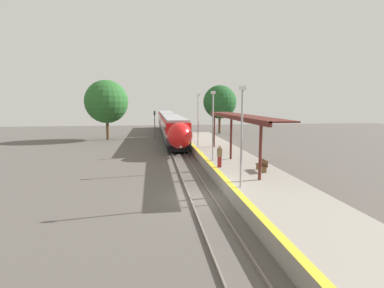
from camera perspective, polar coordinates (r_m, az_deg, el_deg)
The scene contains 14 objects.
ground_plane at distance 19.11m, azimuth 1.73°, elevation -10.30°, with size 120.00×120.00×0.00m, color #56514C.
rail_left at distance 18.99m, azimuth -0.45°, elevation -10.18°, with size 0.08×90.00×0.15m, color slate.
rail_right at distance 19.22m, azimuth 3.88°, elevation -9.98°, with size 0.08×90.00×0.15m, color slate.
train at distance 51.37m, azimuth -4.31°, elevation 3.85°, with size 2.89×41.33×3.96m.
platform_right at distance 20.04m, azimuth 13.59°, elevation -8.29°, with size 5.03×64.00×0.92m.
platform_bench at distance 22.82m, azimuth 13.25°, elevation -3.88°, with size 0.44×1.53×0.89m.
person_waiting at distance 23.54m, azimuth 5.27°, elevation -2.29°, with size 0.36×0.23×1.72m.
railway_signal at distance 50.30m, azimuth -7.12°, elevation 4.28°, with size 0.28×0.28×4.54m.
lamppost_near at distance 17.81m, azimuth 9.45°, elevation 2.46°, with size 0.36×0.20×6.01m.
lamppost_mid at distance 25.92m, azimuth 4.01°, elevation 4.26°, with size 0.36×0.20×6.01m.
lamppost_far at distance 34.17m, azimuth 1.17°, elevation 5.19°, with size 0.36×0.20×6.01m.
station_canopy at distance 26.87m, azimuth 8.71°, elevation 4.95°, with size 2.02×17.63×3.95m.
background_tree_left at distance 49.30m, azimuth -15.98°, elevation 7.76°, with size 6.74×6.74×9.41m.
background_tree_right at distance 57.44m, azimuth 5.32°, elevation 7.97°, with size 6.30×6.30×9.13m.
Camera 1 is at (-2.97, -17.90, 6.01)m, focal length 28.00 mm.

